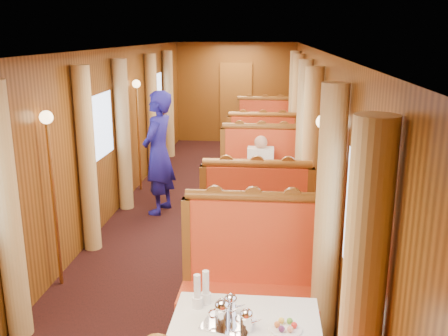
# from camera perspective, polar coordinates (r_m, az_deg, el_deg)

# --- Properties ---
(floor) EXTENTS (3.00, 12.00, 0.01)m
(floor) POSITION_cam_1_polar(r_m,az_deg,el_deg) (7.20, -2.11, -6.96)
(floor) COLOR black
(floor) RESTS_ON ground
(ceiling) EXTENTS (3.00, 12.00, 0.01)m
(ceiling) POSITION_cam_1_polar(r_m,az_deg,el_deg) (6.68, -2.32, 13.33)
(ceiling) COLOR silver
(ceiling) RESTS_ON wall_left
(wall_far) EXTENTS (3.00, 0.01, 2.50)m
(wall_far) POSITION_cam_1_polar(r_m,az_deg,el_deg) (12.73, 1.38, 8.56)
(wall_far) COLOR brown
(wall_far) RESTS_ON floor
(wall_left) EXTENTS (0.01, 12.00, 2.50)m
(wall_left) POSITION_cam_1_polar(r_m,az_deg,el_deg) (7.18, -14.17, 2.95)
(wall_left) COLOR brown
(wall_left) RESTS_ON floor
(wall_right) EXTENTS (0.01, 12.00, 2.50)m
(wall_right) POSITION_cam_1_polar(r_m,az_deg,el_deg) (6.80, 10.43, 2.49)
(wall_right) COLOR brown
(wall_right) RESTS_ON floor
(doorway_far) EXTENTS (0.80, 0.04, 2.00)m
(doorway_far) POSITION_cam_1_polar(r_m,az_deg,el_deg) (12.73, 1.36, 7.43)
(doorway_far) COLOR brown
(doorway_far) RESTS_ON floor
(banquette_near_aft) EXTENTS (1.30, 0.55, 1.34)m
(banquette_near_aft) POSITION_cam_1_polar(r_m,az_deg,el_deg) (4.72, 3.12, -13.85)
(banquette_near_aft) COLOR red
(banquette_near_aft) RESTS_ON floor
(table_mid) EXTENTS (1.05, 0.72, 0.75)m
(table_mid) POSITION_cam_1_polar(r_m,az_deg,el_deg) (7.02, 3.96, -4.33)
(table_mid) COLOR white
(table_mid) RESTS_ON floor
(banquette_mid_fwd) EXTENTS (1.30, 0.55, 1.34)m
(banquette_mid_fwd) POSITION_cam_1_polar(r_m,az_deg,el_deg) (6.05, 3.70, -7.09)
(banquette_mid_fwd) COLOR red
(banquette_mid_fwd) RESTS_ON floor
(banquette_mid_aft) EXTENTS (1.30, 0.55, 1.34)m
(banquette_mid_aft) POSITION_cam_1_polar(r_m,az_deg,el_deg) (7.97, 4.17, -1.58)
(banquette_mid_aft) COLOR red
(banquette_mid_aft) RESTS_ON floor
(table_far) EXTENTS (1.05, 0.72, 0.75)m
(table_far) POSITION_cam_1_polar(r_m,az_deg,el_deg) (10.38, 4.50, 2.11)
(table_far) COLOR white
(table_far) RESTS_ON floor
(banquette_far_fwd) EXTENTS (1.30, 0.55, 1.34)m
(banquette_far_fwd) POSITION_cam_1_polar(r_m,az_deg,el_deg) (9.39, 4.39, 1.00)
(banquette_far_fwd) COLOR red
(banquette_far_fwd) RESTS_ON floor
(banquette_far_aft) EXTENTS (1.30, 0.55, 1.34)m
(banquette_far_aft) POSITION_cam_1_polar(r_m,az_deg,el_deg) (11.36, 4.60, 3.49)
(banquette_far_aft) COLOR red
(banquette_far_aft) RESTS_ON floor
(tea_tray) EXTENTS (0.40, 0.34, 0.01)m
(tea_tray) POSITION_cam_1_polar(r_m,az_deg,el_deg) (3.63, 0.42, -17.42)
(tea_tray) COLOR silver
(tea_tray) RESTS_ON table_near
(teapot_left) EXTENTS (0.21, 0.18, 0.15)m
(teapot_left) POSITION_cam_1_polar(r_m,az_deg,el_deg) (3.60, -0.20, -16.45)
(teapot_left) COLOR silver
(teapot_left) RESTS_ON tea_tray
(teapot_right) EXTENTS (0.17, 0.14, 0.12)m
(teapot_right) POSITION_cam_1_polar(r_m,az_deg,el_deg) (3.55, 2.57, -17.22)
(teapot_right) COLOR silver
(teapot_right) RESTS_ON tea_tray
(teapot_back) EXTENTS (0.18, 0.16, 0.13)m
(teapot_back) POSITION_cam_1_polar(r_m,az_deg,el_deg) (3.71, 0.77, -15.61)
(teapot_back) COLOR silver
(teapot_back) RESTS_ON tea_tray
(fruit_plate) EXTENTS (0.23, 0.23, 0.05)m
(fruit_plate) POSITION_cam_1_polar(r_m,az_deg,el_deg) (3.60, 7.06, -17.59)
(fruit_plate) COLOR white
(fruit_plate) RESTS_ON table_near
(cup_inboard) EXTENTS (0.08, 0.08, 0.26)m
(cup_inboard) POSITION_cam_1_polar(r_m,az_deg,el_deg) (3.78, -3.07, -14.25)
(cup_inboard) COLOR white
(cup_inboard) RESTS_ON table_near
(cup_outboard) EXTENTS (0.08, 0.08, 0.26)m
(cup_outboard) POSITION_cam_1_polar(r_m,az_deg,el_deg) (3.83, -2.09, -13.81)
(cup_outboard) COLOR white
(cup_outboard) RESTS_ON table_near
(rose_vase_mid) EXTENTS (0.06, 0.06, 0.36)m
(rose_vase_mid) POSITION_cam_1_polar(r_m,az_deg,el_deg) (6.83, 3.96, -0.02)
(rose_vase_mid) COLOR silver
(rose_vase_mid) RESTS_ON table_mid
(rose_vase_far) EXTENTS (0.06, 0.06, 0.36)m
(rose_vase_far) POSITION_cam_1_polar(r_m,az_deg,el_deg) (10.30, 4.45, 5.14)
(rose_vase_far) COLOR silver
(rose_vase_far) RESTS_ON table_far
(curtain_left_near_b) EXTENTS (0.22, 0.22, 2.35)m
(curtain_left_near_b) POSITION_cam_1_polar(r_m,az_deg,el_deg) (4.76, -23.51, -4.98)
(curtain_left_near_b) COLOR tan
(curtain_left_near_b) RESTS_ON floor
(window_right_near) EXTENTS (0.01, 1.20, 0.90)m
(window_right_near) POSITION_cam_1_polar(r_m,az_deg,el_deg) (3.41, 15.15, -7.10)
(window_right_near) COLOR #97ADCD
(window_right_near) RESTS_ON wall_right
(curtain_right_near_b) EXTENTS (0.22, 0.22, 2.35)m
(curtain_right_near_b) POSITION_cam_1_polar(r_m,az_deg,el_deg) (4.22, 11.77, -6.56)
(curtain_right_near_b) COLOR tan
(curtain_right_near_b) RESTS_ON floor
(window_left_mid) EXTENTS (0.01, 1.20, 0.90)m
(window_left_mid) POSITION_cam_1_polar(r_m,az_deg,el_deg) (7.14, -14.16, 4.52)
(window_left_mid) COLOR #97ADCD
(window_left_mid) RESTS_ON wall_left
(curtain_left_mid_a) EXTENTS (0.22, 0.22, 2.35)m
(curtain_left_mid_a) POSITION_cam_1_polar(r_m,az_deg,el_deg) (6.45, -15.39, 0.81)
(curtain_left_mid_a) COLOR tan
(curtain_left_mid_a) RESTS_ON floor
(curtain_left_mid_b) EXTENTS (0.22, 0.22, 2.35)m
(curtain_left_mid_b) POSITION_cam_1_polar(r_m,az_deg,el_deg) (7.89, -11.46, 3.62)
(curtain_left_mid_b) COLOR tan
(curtain_left_mid_b) RESTS_ON floor
(window_right_mid) EXTENTS (0.01, 1.20, 0.90)m
(window_right_mid) POSITION_cam_1_polar(r_m,az_deg,el_deg) (6.76, 10.38, 4.15)
(window_right_mid) COLOR #97ADCD
(window_right_mid) RESTS_ON wall_right
(curtain_right_mid_a) EXTENTS (0.22, 0.22, 2.35)m
(curtain_right_mid_a) POSITION_cam_1_polar(r_m,az_deg,el_deg) (6.05, 9.87, 0.22)
(curtain_right_mid_a) COLOR tan
(curtain_right_mid_a) RESTS_ON floor
(curtain_right_mid_b) EXTENTS (0.22, 0.22, 2.35)m
(curtain_right_mid_b) POSITION_cam_1_polar(r_m,az_deg,el_deg) (7.57, 9.02, 3.25)
(curtain_right_mid_b) COLOR tan
(curtain_right_mid_b) RESTS_ON floor
(window_left_far) EXTENTS (0.01, 1.20, 0.90)m
(window_left_far) POSITION_cam_1_polar(r_m,az_deg,el_deg) (10.47, -7.83, 8.10)
(window_left_far) COLOR #97ADCD
(window_left_far) RESTS_ON wall_left
(curtain_left_far_a) EXTENTS (0.22, 0.22, 2.35)m
(curtain_left_far_a) POSITION_cam_1_polar(r_m,az_deg,el_deg) (9.73, -8.20, 5.92)
(curtain_left_far_a) COLOR tan
(curtain_left_far_a) RESTS_ON floor
(curtain_left_far_b) EXTENTS (0.22, 0.22, 2.35)m
(curtain_left_far_b) POSITION_cam_1_polar(r_m,az_deg,el_deg) (11.23, -6.35, 7.21)
(curtain_left_far_b) COLOR tan
(curtain_left_far_b) RESTS_ON floor
(window_right_far) EXTENTS (0.01, 1.20, 0.90)m
(window_right_far) POSITION_cam_1_polar(r_m,az_deg,el_deg) (10.21, 8.79, 7.89)
(window_right_far) COLOR #97ADCD
(window_right_far) RESTS_ON wall_right
(curtain_right_far_a) EXTENTS (0.22, 0.22, 2.35)m
(curtain_right_far_a) POSITION_cam_1_polar(r_m,az_deg,el_deg) (9.47, 8.34, 5.66)
(curtain_right_far_a) COLOR tan
(curtain_right_far_a) RESTS_ON floor
(curtain_right_far_b) EXTENTS (0.22, 0.22, 2.35)m
(curtain_right_far_b) POSITION_cam_1_polar(r_m,az_deg,el_deg) (11.01, 7.96, 6.99)
(curtain_right_far_b) COLOR tan
(curtain_right_far_b) RESTS_ON floor
(sconce_left_fore) EXTENTS (0.14, 0.14, 1.95)m
(sconce_left_fore) POSITION_cam_1_polar(r_m,az_deg,el_deg) (5.54, -19.20, 0.43)
(sconce_left_fore) COLOR #BF8C3F
(sconce_left_fore) RESTS_ON floor
(sconce_right_fore) EXTENTS (0.14, 0.14, 1.95)m
(sconce_right_fore) POSITION_cam_1_polar(r_m,az_deg,el_deg) (5.07, 10.98, -0.31)
(sconce_right_fore) COLOR #BF8C3F
(sconce_right_fore) RESTS_ON floor
(sconce_left_aft) EXTENTS (0.14, 0.14, 1.95)m
(sconce_left_aft) POSITION_cam_1_polar(r_m,az_deg,el_deg) (8.77, -9.85, 6.24)
(sconce_left_aft) COLOR #BF8C3F
(sconce_left_aft) RESTS_ON floor
(sconce_right_aft) EXTENTS (0.14, 0.14, 1.95)m
(sconce_right_aft) POSITION_cam_1_polar(r_m,az_deg,el_deg) (8.48, 8.83, 5.98)
(sconce_right_aft) COLOR #BF8C3F
(sconce_right_aft) RESTS_ON floor
(steward) EXTENTS (0.58, 0.77, 1.89)m
(steward) POSITION_cam_1_polar(r_m,az_deg,el_deg) (7.67, -7.50, 1.72)
(steward) COLOR navy
(steward) RESTS_ON floor
(passenger) EXTENTS (0.40, 0.44, 0.76)m
(passenger) POSITION_cam_1_polar(r_m,az_deg,el_deg) (7.66, 4.18, 0.22)
(passenger) COLOR beige
(passenger) RESTS_ON banquette_mid_aft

